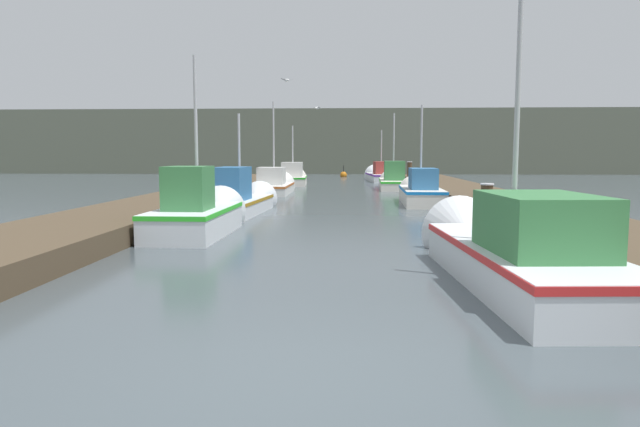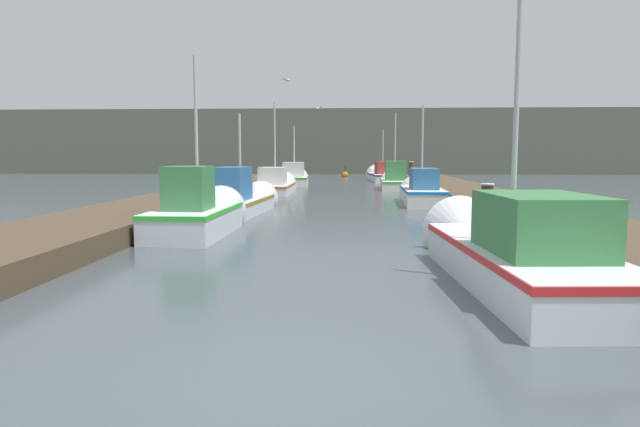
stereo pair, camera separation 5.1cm
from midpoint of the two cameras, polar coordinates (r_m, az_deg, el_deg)
ground_plane at (r=5.17m, az=-2.72°, el=-16.24°), size 200.00×200.00×0.00m
dock_left at (r=21.69m, az=-13.02°, el=1.33°), size 2.85×40.00×0.47m
dock_right at (r=21.43m, az=16.71°, el=1.18°), size 2.85×40.00×0.47m
distant_shore_ridge at (r=61.43m, az=2.69°, el=7.07°), size 120.00×16.00×6.11m
fishing_boat_0 at (r=9.37m, az=18.40°, el=-3.39°), size 2.01×6.23×4.89m
fishing_boat_1 at (r=14.33m, az=-11.83°, el=0.04°), size 1.61×4.45×4.66m
fishing_boat_2 at (r=19.05m, az=-7.69°, el=1.38°), size 1.77×5.68×3.65m
fishing_boat_3 at (r=22.89m, az=10.14°, el=2.19°), size 1.60×5.48×4.19m
fishing_boat_4 at (r=28.27m, az=-4.37°, el=2.85°), size 1.67×5.27×4.97m
fishing_boat_5 at (r=32.35m, az=7.49°, el=3.29°), size 1.68×6.32×4.60m
fishing_boat_6 at (r=35.95m, az=-2.53°, el=3.63°), size 1.91×5.51×4.16m
fishing_boat_7 at (r=41.13m, az=6.21°, el=3.84°), size 2.22×6.61×4.13m
mooring_piling_0 at (r=15.25m, az=16.43°, el=0.69°), size 0.35×0.35×1.19m
mooring_piling_1 at (r=42.70m, az=8.04°, el=4.20°), size 0.36×0.36×1.24m
mooring_piling_2 at (r=36.45m, az=9.12°, el=4.04°), size 0.33×0.33×1.44m
mooring_piling_3 at (r=10.22m, az=23.68°, el=-1.91°), size 0.35×0.35×1.26m
channel_buoy at (r=47.49m, az=2.56°, el=3.88°), size 0.56×0.56×1.06m
seagull_lead at (r=25.78m, az=-3.18°, el=13.17°), size 0.49×0.46×0.12m
seagull_1 at (r=32.30m, az=-0.11°, el=10.51°), size 0.42×0.51×0.12m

